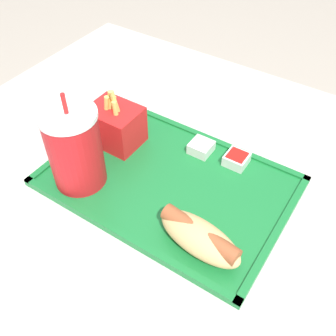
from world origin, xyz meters
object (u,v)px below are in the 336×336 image
at_px(sauce_cup_mayo, 201,147).
at_px(fries_carton, 115,125).
at_px(hot_dog_far, 200,237).
at_px(sauce_cup_ketchup, 237,159).
at_px(soda_cup, 75,148).

bearing_deg(sauce_cup_mayo, fries_carton, 22.73).
xyz_separation_m(hot_dog_far, fries_carton, (0.26, -0.12, 0.01)).
xyz_separation_m(hot_dog_far, sauce_cup_ketchup, (0.03, -0.20, -0.02)).
relative_size(sauce_cup_mayo, sauce_cup_ketchup, 1.00).
bearing_deg(sauce_cup_ketchup, soda_cup, 41.36).
bearing_deg(soda_cup, fries_carton, -84.50).
distance_m(soda_cup, fries_carton, 0.12).
relative_size(hot_dog_far, sauce_cup_mayo, 3.62).
relative_size(fries_carton, sauce_cup_ketchup, 3.00).
xyz_separation_m(fries_carton, sauce_cup_mayo, (-0.15, -0.06, -0.03)).
bearing_deg(sauce_cup_mayo, soda_cup, 51.70).
xyz_separation_m(fries_carton, sauce_cup_ketchup, (-0.22, -0.07, -0.03)).
bearing_deg(hot_dog_far, sauce_cup_mayo, -60.89).
distance_m(soda_cup, hot_dog_far, 0.25).
xyz_separation_m(hot_dog_far, sauce_cup_mayo, (0.10, -0.19, -0.02)).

